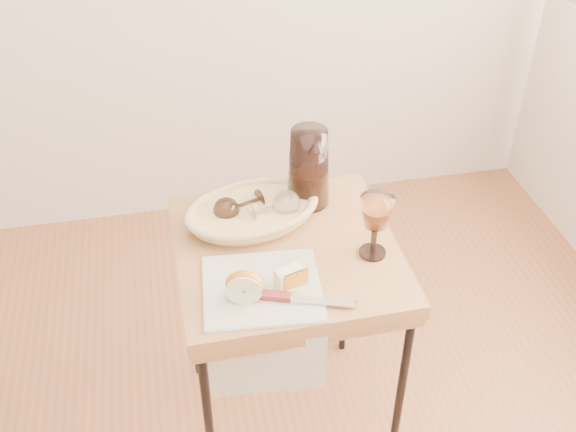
{
  "coord_description": "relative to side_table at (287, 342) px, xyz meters",
  "views": [
    {
      "loc": [
        0.11,
        -0.84,
        1.93
      ],
      "look_at": [
        0.39,
        0.51,
        0.87
      ],
      "focal_mm": 42.59,
      "sensor_mm": 36.0,
      "label": 1
    }
  ],
  "objects": [
    {
      "name": "table_knife",
      "position": [
        -0.01,
        -0.21,
        0.39
      ],
      "size": [
        0.25,
        0.11,
        0.02
      ],
      "primitive_type": null,
      "rotation": [
        0.0,
        0.0,
        -0.34
      ],
      "color": "silver",
      "rests_on": "tea_towel"
    },
    {
      "name": "apple_half",
      "position": [
        -0.14,
        -0.18,
        0.43
      ],
      "size": [
        0.1,
        0.07,
        0.09
      ],
      "primitive_type": "ellipsoid",
      "rotation": [
        0.0,
        0.0,
        -0.23
      ],
      "color": "red",
      "rests_on": "tea_towel"
    },
    {
      "name": "apple_wedge",
      "position": [
        -0.02,
        -0.15,
        0.41
      ],
      "size": [
        0.08,
        0.06,
        0.05
      ],
      "primitive_type": "cube",
      "rotation": [
        0.0,
        0.0,
        0.3
      ],
      "color": "#E8E6C6",
      "rests_on": "tea_towel"
    },
    {
      "name": "goblet_lying_b",
      "position": [
        -0.02,
        0.11,
        0.43
      ],
      "size": [
        0.15,
        0.11,
        0.08
      ],
      "primitive_type": null,
      "rotation": [
        0.0,
        0.0,
        0.23
      ],
      "color": "white",
      "rests_on": "bread_basket"
    },
    {
      "name": "tea_towel",
      "position": [
        -0.09,
        -0.14,
        0.38
      ],
      "size": [
        0.31,
        0.29,
        0.01
      ],
      "primitive_type": "cube",
      "rotation": [
        0.0,
        0.0,
        -0.09
      ],
      "color": "beige",
      "rests_on": "side_table"
    },
    {
      "name": "side_table",
      "position": [
        0.0,
        0.0,
        0.0
      ],
      "size": [
        0.6,
        0.6,
        0.75
      ],
      "primitive_type": null,
      "rotation": [
        0.0,
        0.0,
        0.01
      ],
      "color": "brown",
      "rests_on": "floor"
    },
    {
      "name": "pitcher",
      "position": [
        0.1,
        0.19,
        0.5
      ],
      "size": [
        0.2,
        0.27,
        0.28
      ],
      "primitive_type": null,
      "rotation": [
        0.0,
        0.0,
        -0.15
      ],
      "color": "black",
      "rests_on": "side_table"
    },
    {
      "name": "bread_basket",
      "position": [
        -0.07,
        0.13,
        0.4
      ],
      "size": [
        0.38,
        0.3,
        0.06
      ],
      "primitive_type": null,
      "rotation": [
        0.0,
        0.0,
        0.22
      ],
      "color": "tan",
      "rests_on": "side_table"
    },
    {
      "name": "wine_goblet",
      "position": [
        0.22,
        -0.07,
        0.47
      ],
      "size": [
        0.11,
        0.11,
        0.18
      ],
      "primitive_type": null,
      "rotation": [
        0.0,
        0.0,
        0.29
      ],
      "color": "white",
      "rests_on": "side_table"
    },
    {
      "name": "goblet_lying_a",
      "position": [
        -0.1,
        0.15,
        0.43
      ],
      "size": [
        0.14,
        0.11,
        0.07
      ],
      "primitive_type": null,
      "rotation": [
        0.0,
        0.0,
        3.47
      ],
      "color": "#433125",
      "rests_on": "bread_basket"
    }
  ]
}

